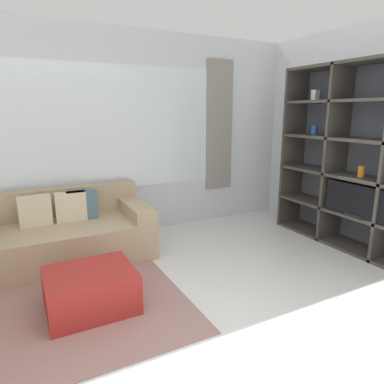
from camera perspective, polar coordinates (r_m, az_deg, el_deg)
wall_back at (r=4.65m, az=-13.84°, el=9.13°), size 6.66×0.11×2.70m
wall_right at (r=4.85m, az=25.93°, el=8.27°), size 0.07×4.35×2.70m
area_rug at (r=3.32m, az=-27.15°, el=-18.27°), size 2.77×1.87×0.01m
shelving_unit at (r=4.53m, az=26.79°, el=4.77°), size 0.43×2.29×2.23m
couch_main at (r=4.22m, az=-20.36°, el=-6.57°), size 1.89×0.98×0.76m
ottoman at (r=3.16m, az=-16.55°, el=-15.41°), size 0.73×0.62×0.35m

